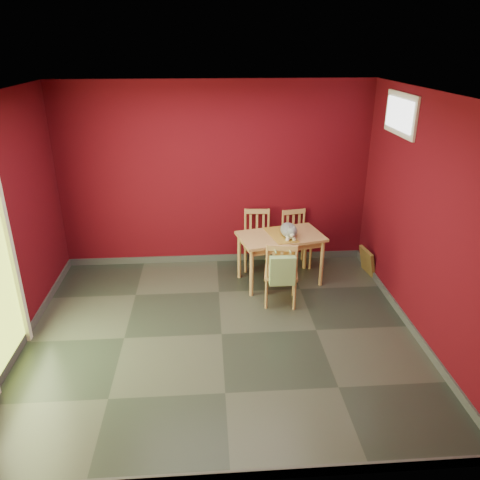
{
  "coord_description": "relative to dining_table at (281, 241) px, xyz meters",
  "views": [
    {
      "loc": [
        -0.12,
        -4.6,
        3.17
      ],
      "look_at": [
        0.25,
        0.45,
        1.0
      ],
      "focal_mm": 35.0,
      "sensor_mm": 36.0,
      "label": 1
    }
  ],
  "objects": [
    {
      "name": "ground",
      "position": [
        -0.87,
        -1.26,
        -0.62
      ],
      "size": [
        4.5,
        4.5,
        0.0
      ],
      "primitive_type": "plane",
      "color": "#2D342D",
      "rests_on": "ground"
    },
    {
      "name": "room_shell",
      "position": [
        -0.87,
        -1.26,
        -0.57
      ],
      "size": [
        4.5,
        4.5,
        4.5
      ],
      "color": "#510812",
      "rests_on": "ground"
    },
    {
      "name": "window",
      "position": [
        1.36,
        -0.26,
        1.73
      ],
      "size": [
        0.05,
        0.9,
        0.5
      ],
      "color": "white",
      "rests_on": "room_shell"
    },
    {
      "name": "outlet_plate",
      "position": [
        0.73,
        0.73,
        -0.32
      ],
      "size": [
        0.08,
        0.02,
        0.12
      ],
      "primitive_type": "cube",
      "color": "silver",
      "rests_on": "room_shell"
    },
    {
      "name": "dining_table",
      "position": [
        0.0,
        0.0,
        0.0
      ],
      "size": [
        1.25,
        0.9,
        0.71
      ],
      "color": "tan",
      "rests_on": "ground"
    },
    {
      "name": "table_runner",
      "position": [
        -0.0,
        -0.1,
        0.04
      ],
      "size": [
        0.43,
        0.68,
        0.32
      ],
      "color": "#AD7F2C",
      "rests_on": "dining_table"
    },
    {
      "name": "chair_far_left",
      "position": [
        -0.27,
        0.51,
        -0.18
      ],
      "size": [
        0.43,
        0.43,
        0.87
      ],
      "color": "tan",
      "rests_on": "ground"
    },
    {
      "name": "chair_far_right",
      "position": [
        0.32,
        0.53,
        -0.19
      ],
      "size": [
        0.45,
        0.45,
        0.84
      ],
      "color": "tan",
      "rests_on": "ground"
    },
    {
      "name": "chair_near",
      "position": [
        -0.08,
        -0.61,
        -0.17
      ],
      "size": [
        0.47,
        0.47,
        0.89
      ],
      "color": "tan",
      "rests_on": "ground"
    },
    {
      "name": "tote_bag",
      "position": [
        -0.1,
        -0.83,
        -0.03
      ],
      "size": [
        0.31,
        0.19,
        0.44
      ],
      "color": "#89B272",
      "rests_on": "chair_near"
    },
    {
      "name": "cat",
      "position": [
        0.1,
        -0.03,
        0.21
      ],
      "size": [
        0.31,
        0.5,
        0.24
      ],
      "primitive_type": null,
      "rotation": [
        0.0,
        0.0,
        0.14
      ],
      "color": "slate",
      "rests_on": "table_runner"
    },
    {
      "name": "picture_frame",
      "position": [
        1.32,
        0.15,
        -0.43
      ],
      "size": [
        0.17,
        0.39,
        0.38
      ],
      "color": "brown",
      "rests_on": "ground"
    }
  ]
}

